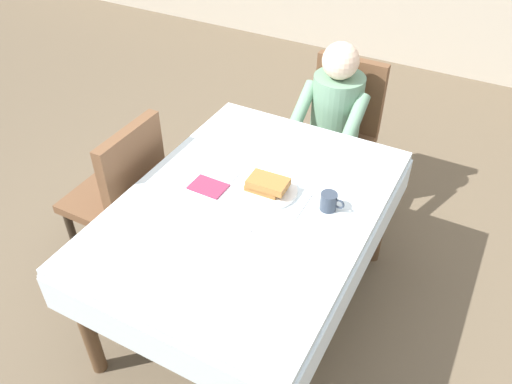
{
  "coord_description": "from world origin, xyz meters",
  "views": [
    {
      "loc": [
        0.88,
        -1.57,
        2.28
      ],
      "look_at": [
        0.02,
        0.04,
        0.79
      ],
      "focal_mm": 36.57,
      "sensor_mm": 36.0,
      "label": 1
    }
  ],
  "objects_px": {
    "chair_diner": "(341,124)",
    "plate_breakfast": "(268,190)",
    "breakfast_stack": "(267,184)",
    "chair_left_side": "(123,189)",
    "fork_left_of_plate": "(230,182)",
    "diner_person": "(334,116)",
    "knife_right_of_plate": "(303,206)",
    "dining_table_main": "(249,218)",
    "spoon_near_edge": "(235,227)",
    "cup_coffee": "(329,202)"
  },
  "relations": [
    {
      "from": "dining_table_main",
      "to": "knife_right_of_plate",
      "type": "distance_m",
      "value": 0.26
    },
    {
      "from": "diner_person",
      "to": "knife_right_of_plate",
      "type": "bearing_deg",
      "value": 102.64
    },
    {
      "from": "breakfast_stack",
      "to": "spoon_near_edge",
      "type": "height_order",
      "value": "breakfast_stack"
    },
    {
      "from": "plate_breakfast",
      "to": "fork_left_of_plate",
      "type": "relative_size",
      "value": 1.56
    },
    {
      "from": "plate_breakfast",
      "to": "chair_diner",
      "type": "bearing_deg",
      "value": 90.84
    },
    {
      "from": "diner_person",
      "to": "breakfast_stack",
      "type": "height_order",
      "value": "diner_person"
    },
    {
      "from": "chair_diner",
      "to": "dining_table_main",
      "type": "bearing_deg",
      "value": 89.01
    },
    {
      "from": "diner_person",
      "to": "fork_left_of_plate",
      "type": "distance_m",
      "value": 0.94
    },
    {
      "from": "chair_diner",
      "to": "plate_breakfast",
      "type": "relative_size",
      "value": 3.32
    },
    {
      "from": "plate_breakfast",
      "to": "fork_left_of_plate",
      "type": "height_order",
      "value": "plate_breakfast"
    },
    {
      "from": "dining_table_main",
      "to": "breakfast_stack",
      "type": "relative_size",
      "value": 7.77
    },
    {
      "from": "dining_table_main",
      "to": "cup_coffee",
      "type": "xyz_separation_m",
      "value": [
        0.33,
        0.14,
        0.13
      ]
    },
    {
      "from": "breakfast_stack",
      "to": "knife_right_of_plate",
      "type": "xyz_separation_m",
      "value": [
        0.19,
        -0.02,
        -0.04
      ]
    },
    {
      "from": "chair_diner",
      "to": "spoon_near_edge",
      "type": "height_order",
      "value": "chair_diner"
    },
    {
      "from": "knife_right_of_plate",
      "to": "spoon_near_edge",
      "type": "distance_m",
      "value": 0.33
    },
    {
      "from": "breakfast_stack",
      "to": "fork_left_of_plate",
      "type": "relative_size",
      "value": 1.09
    },
    {
      "from": "dining_table_main",
      "to": "chair_left_side",
      "type": "relative_size",
      "value": 1.64
    },
    {
      "from": "chair_left_side",
      "to": "cup_coffee",
      "type": "relative_size",
      "value": 8.23
    },
    {
      "from": "dining_table_main",
      "to": "chair_diner",
      "type": "relative_size",
      "value": 1.64
    },
    {
      "from": "spoon_near_edge",
      "to": "fork_left_of_plate",
      "type": "bearing_deg",
      "value": 119.81
    },
    {
      "from": "chair_left_side",
      "to": "fork_left_of_plate",
      "type": "relative_size",
      "value": 5.17
    },
    {
      "from": "diner_person",
      "to": "breakfast_stack",
      "type": "distance_m",
      "value": 0.91
    },
    {
      "from": "chair_left_side",
      "to": "spoon_near_edge",
      "type": "bearing_deg",
      "value": -101.7
    },
    {
      "from": "chair_diner",
      "to": "breakfast_stack",
      "type": "distance_m",
      "value": 1.08
    },
    {
      "from": "dining_table_main",
      "to": "knife_right_of_plate",
      "type": "xyz_separation_m",
      "value": [
        0.23,
        0.1,
        0.09
      ]
    },
    {
      "from": "knife_right_of_plate",
      "to": "breakfast_stack",
      "type": "bearing_deg",
      "value": 83.28
    },
    {
      "from": "chair_diner",
      "to": "plate_breakfast",
      "type": "xyz_separation_m",
      "value": [
        0.02,
        -1.05,
        0.22
      ]
    },
    {
      "from": "breakfast_stack",
      "to": "spoon_near_edge",
      "type": "xyz_separation_m",
      "value": [
        -0.01,
        -0.28,
        -0.04
      ]
    },
    {
      "from": "chair_diner",
      "to": "fork_left_of_plate",
      "type": "height_order",
      "value": "chair_diner"
    },
    {
      "from": "plate_breakfast",
      "to": "diner_person",
      "type": "bearing_deg",
      "value": 90.99
    },
    {
      "from": "diner_person",
      "to": "knife_right_of_plate",
      "type": "xyz_separation_m",
      "value": [
        0.21,
        -0.92,
        0.07
      ]
    },
    {
      "from": "chair_left_side",
      "to": "fork_left_of_plate",
      "type": "xyz_separation_m",
      "value": [
        0.62,
        0.1,
        0.21
      ]
    },
    {
      "from": "breakfast_stack",
      "to": "cup_coffee",
      "type": "relative_size",
      "value": 1.74
    },
    {
      "from": "dining_table_main",
      "to": "plate_breakfast",
      "type": "xyz_separation_m",
      "value": [
        0.04,
        0.12,
        0.1
      ]
    },
    {
      "from": "diner_person",
      "to": "knife_right_of_plate",
      "type": "relative_size",
      "value": 5.6
    },
    {
      "from": "chair_diner",
      "to": "chair_left_side",
      "type": "height_order",
      "value": "same"
    },
    {
      "from": "dining_table_main",
      "to": "chair_left_side",
      "type": "xyz_separation_m",
      "value": [
        -0.77,
        0.0,
        -0.12
      ]
    },
    {
      "from": "dining_table_main",
      "to": "chair_left_side",
      "type": "bearing_deg",
      "value": 180.0
    },
    {
      "from": "diner_person",
      "to": "spoon_near_edge",
      "type": "height_order",
      "value": "diner_person"
    },
    {
      "from": "cup_coffee",
      "to": "knife_right_of_plate",
      "type": "relative_size",
      "value": 0.56
    },
    {
      "from": "plate_breakfast",
      "to": "breakfast_stack",
      "type": "relative_size",
      "value": 1.43
    },
    {
      "from": "diner_person",
      "to": "chair_left_side",
      "type": "distance_m",
      "value": 1.29
    },
    {
      "from": "chair_diner",
      "to": "knife_right_of_plate",
      "type": "bearing_deg",
      "value": 100.85
    },
    {
      "from": "chair_diner",
      "to": "fork_left_of_plate",
      "type": "bearing_deg",
      "value": 80.76
    },
    {
      "from": "plate_breakfast",
      "to": "knife_right_of_plate",
      "type": "relative_size",
      "value": 1.4
    },
    {
      "from": "dining_table_main",
      "to": "fork_left_of_plate",
      "type": "height_order",
      "value": "fork_left_of_plate"
    },
    {
      "from": "plate_breakfast",
      "to": "knife_right_of_plate",
      "type": "distance_m",
      "value": 0.19
    },
    {
      "from": "knife_right_of_plate",
      "to": "spoon_near_edge",
      "type": "bearing_deg",
      "value": 141.09
    },
    {
      "from": "fork_left_of_plate",
      "to": "knife_right_of_plate",
      "type": "distance_m",
      "value": 0.38
    },
    {
      "from": "chair_left_side",
      "to": "cup_coffee",
      "type": "bearing_deg",
      "value": -82.91
    }
  ]
}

